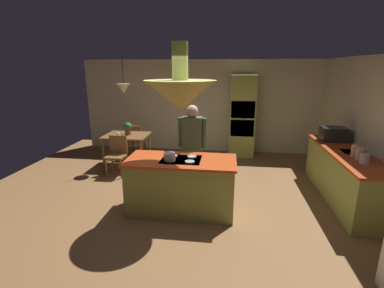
# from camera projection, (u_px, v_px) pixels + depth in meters

# --- Properties ---
(ground) EXTENTS (8.16, 8.16, 0.00)m
(ground) POSITION_uv_depth(u_px,v_px,m) (183.00, 204.00, 4.95)
(ground) COLOR olive
(wall_back) EXTENTS (6.80, 0.10, 2.55)m
(wall_back) POSITION_uv_depth(u_px,v_px,m) (203.00, 106.00, 7.91)
(wall_back) COLOR beige
(wall_back) RESTS_ON ground
(wall_right) EXTENTS (0.10, 7.20, 2.55)m
(wall_right) POSITION_uv_depth(u_px,v_px,m) (382.00, 134.00, 4.58)
(wall_right) COLOR beige
(wall_right) RESTS_ON ground
(kitchen_island) EXTENTS (1.78, 0.85, 0.92)m
(kitchen_island) POSITION_uv_depth(u_px,v_px,m) (181.00, 185.00, 4.64)
(kitchen_island) COLOR #A0A84C
(kitchen_island) RESTS_ON ground
(counter_run_right) EXTENTS (0.73, 2.56, 0.90)m
(counter_run_right) POSITION_uv_depth(u_px,v_px,m) (344.00, 175.00, 5.04)
(counter_run_right) COLOR #A0A84C
(counter_run_right) RESTS_ON ground
(oven_tower) EXTENTS (0.66, 0.62, 2.15)m
(oven_tower) POSITION_uv_depth(u_px,v_px,m) (242.00, 116.00, 7.43)
(oven_tower) COLOR #A0A84C
(oven_tower) RESTS_ON ground
(dining_table) EXTENTS (1.04, 0.83, 0.76)m
(dining_table) POSITION_uv_depth(u_px,v_px,m) (127.00, 139.00, 6.80)
(dining_table) COLOR brown
(dining_table) RESTS_ON ground
(person_at_island) EXTENTS (0.53, 0.23, 1.69)m
(person_at_island) POSITION_uv_depth(u_px,v_px,m) (192.00, 144.00, 5.15)
(person_at_island) COLOR tan
(person_at_island) RESTS_ON ground
(range_hood) EXTENTS (1.10, 1.10, 1.00)m
(range_hood) POSITION_uv_depth(u_px,v_px,m) (180.00, 93.00, 4.24)
(range_hood) COLOR #A0A84C
(pendant_light_over_table) EXTENTS (0.32, 0.32, 0.82)m
(pendant_light_over_table) POSITION_uv_depth(u_px,v_px,m) (124.00, 89.00, 6.48)
(pendant_light_over_table) COLOR beige
(chair_facing_island) EXTENTS (0.40, 0.40, 0.87)m
(chair_facing_island) POSITION_uv_depth(u_px,v_px,m) (117.00, 152.00, 6.24)
(chair_facing_island) COLOR brown
(chair_facing_island) RESTS_ON ground
(chair_by_back_wall) EXTENTS (0.40, 0.40, 0.87)m
(chair_by_back_wall) POSITION_uv_depth(u_px,v_px,m) (136.00, 139.00, 7.45)
(chair_by_back_wall) COLOR brown
(chair_by_back_wall) RESTS_ON ground
(potted_plant_on_table) EXTENTS (0.20, 0.20, 0.30)m
(potted_plant_on_table) POSITION_uv_depth(u_px,v_px,m) (128.00, 128.00, 6.75)
(potted_plant_on_table) COLOR #99382D
(potted_plant_on_table) RESTS_ON dining_table
(cup_on_table) EXTENTS (0.07, 0.07, 0.09)m
(cup_on_table) POSITION_uv_depth(u_px,v_px,m) (118.00, 135.00, 6.58)
(cup_on_table) COLOR white
(cup_on_table) RESTS_ON dining_table
(canister_flour) EXTENTS (0.14, 0.14, 0.16)m
(canister_flour) POSITION_uv_depth(u_px,v_px,m) (365.00, 159.00, 4.30)
(canister_flour) COLOR silver
(canister_flour) RESTS_ON counter_run_right
(canister_sugar) EXTENTS (0.12, 0.12, 0.20)m
(canister_sugar) POSITION_uv_depth(u_px,v_px,m) (360.00, 154.00, 4.47)
(canister_sugar) COLOR #E0B78C
(canister_sugar) RESTS_ON counter_run_right
(canister_tea) EXTENTS (0.12, 0.12, 0.20)m
(canister_tea) POSITION_uv_depth(u_px,v_px,m) (355.00, 151.00, 4.64)
(canister_tea) COLOR #E0B78C
(canister_tea) RESTS_ON counter_run_right
(microwave_on_counter) EXTENTS (0.46, 0.36, 0.28)m
(microwave_on_counter) POSITION_uv_depth(u_px,v_px,m) (333.00, 134.00, 5.61)
(microwave_on_counter) COLOR #232326
(microwave_on_counter) RESTS_ON counter_run_right
(cooking_pot_on_cooktop) EXTENTS (0.18, 0.18, 0.12)m
(cooking_pot_on_cooktop) POSITION_uv_depth(u_px,v_px,m) (170.00, 157.00, 4.39)
(cooking_pot_on_cooktop) COLOR #B2B2B7
(cooking_pot_on_cooktop) RESTS_ON kitchen_island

